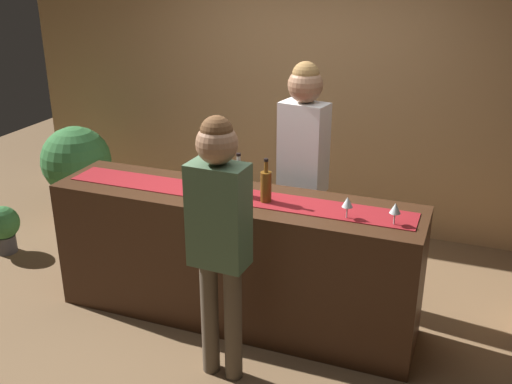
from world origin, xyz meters
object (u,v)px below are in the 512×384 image
Objects in this scene: bartender at (303,153)px; customer_sipping at (219,225)px; wine_bottle_amber at (266,186)px; potted_plant_tall at (77,168)px; wine_bottle_clear at (239,180)px; wine_glass_mid_counter at (395,209)px; wine_glass_near_customer at (347,203)px; potted_plant_small at (3,226)px.

customer_sipping is at bearing 94.02° from bartender.
wine_bottle_amber reaches higher than potted_plant_tall.
wine_bottle_amber is at bearing -10.60° from wine_bottle_clear.
wine_bottle_clear is 2.38m from potted_plant_tall.
customer_sipping reaches higher than wine_glass_mid_counter.
wine_bottle_clear is 1.00× the size of wine_bottle_amber.
wine_bottle_amber is at bearing 85.76° from customer_sipping.
wine_glass_near_customer is at bearing 136.71° from bartender.
customer_sipping reaches higher than wine_glass_near_customer.
wine_glass_near_customer reaches higher than potted_plant_tall.
wine_bottle_clear is at bearing 74.72° from bartender.
wine_bottle_amber is at bearing 176.09° from wine_glass_mid_counter.
potted_plant_tall reaches higher than potted_plant_small.
wine_bottle_clear is at bearing 172.16° from wine_glass_near_customer.
potted_plant_tall is at bearing 146.99° from customer_sipping.
bartender reaches higher than potted_plant_small.
potted_plant_small is at bearing 175.17° from wine_glass_mid_counter.
wine_bottle_amber is 0.31× the size of potted_plant_tall.
customer_sipping reaches higher than potted_plant_tall.
wine_glass_mid_counter is 3.51m from potted_plant_small.
wine_bottle_amber is 0.59m from customer_sipping.
wine_bottle_amber is 0.70× the size of potted_plant_small.
wine_glass_mid_counter is at bearing -3.91° from wine_bottle_amber.
customer_sipping is (-0.07, -0.59, -0.03)m from wine_bottle_amber.
potted_plant_tall is 0.88m from potted_plant_small.
wine_bottle_amber reaches higher than potted_plant_small.
wine_glass_near_customer is 3.23m from potted_plant_small.
bartender is 2.79m from potted_plant_small.
bartender is at bearing 139.43° from wine_glass_mid_counter.
bartender reaches higher than potted_plant_tall.
wine_glass_mid_counter is at bearing -18.87° from potted_plant_tall.
potted_plant_tall is (-2.38, 0.41, -0.56)m from bartender.
wine_bottle_amber reaches higher than wine_glass_near_customer.
wine_glass_near_customer is at bearing 42.41° from customer_sipping.
wine_glass_mid_counter is at bearing -4.83° from potted_plant_small.
wine_bottle_amber is 2.10× the size of wine_glass_mid_counter.
potted_plant_tall is at bearing 0.90° from bartender.
wine_bottle_clear is 0.31× the size of potted_plant_tall.
wine_glass_near_customer is 1.00× the size of wine_glass_mid_counter.
customer_sipping is at bearing -18.27° from potted_plant_small.
wine_bottle_clear is 0.63m from bartender.
bartender is at bearing -9.88° from potted_plant_tall.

